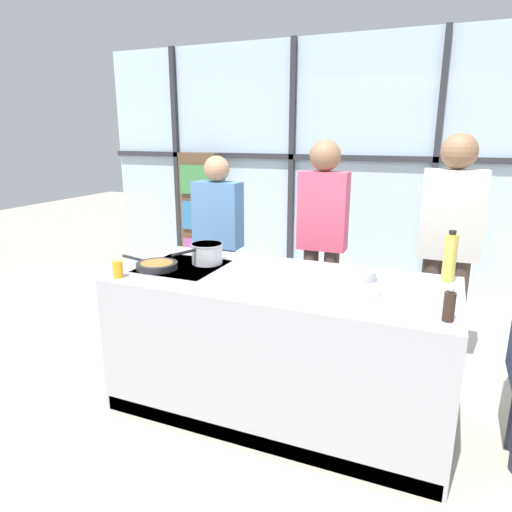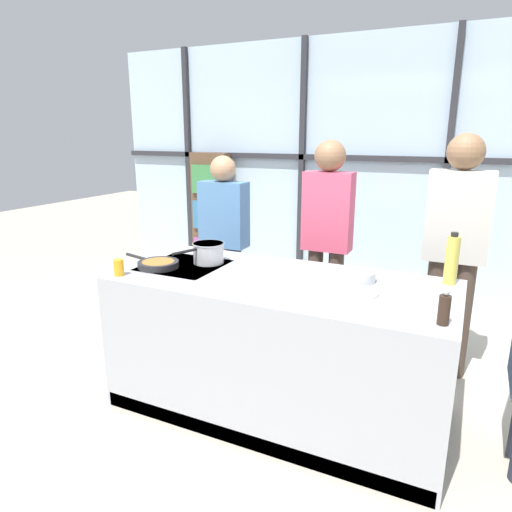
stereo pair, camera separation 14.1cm
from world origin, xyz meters
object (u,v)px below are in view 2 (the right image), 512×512
at_px(spectator_center_right, 455,242).
at_px(white_plate, 356,292).
at_px(spectator_far_left, 224,234).
at_px(frying_pan, 158,264).
at_px(juice_glass_near, 119,268).
at_px(mixing_bowl, 359,276).
at_px(spectator_center_left, 327,232).
at_px(oil_bottle, 452,260).
at_px(saucepan, 208,252).
at_px(pepper_grinder, 444,309).

bearing_deg(spectator_center_right, white_plate, 66.01).
bearing_deg(spectator_far_left, frying_pan, 95.28).
bearing_deg(frying_pan, juice_glass_near, -112.75).
bearing_deg(white_plate, mixing_bowl, 99.73).
height_order(spectator_center_left, white_plate, spectator_center_left).
xyz_separation_m(spectator_center_right, juice_glass_near, (-1.92, -1.36, -0.08)).
xyz_separation_m(frying_pan, oil_bottle, (1.82, 0.48, 0.13)).
height_order(spectator_far_left, white_plate, spectator_far_left).
bearing_deg(spectator_center_left, juice_glass_near, 54.66).
height_order(white_plate, juice_glass_near, juice_glass_near).
distance_m(saucepan, juice_glass_near, 0.62).
relative_size(white_plate, juice_glass_near, 2.39).
bearing_deg(oil_bottle, frying_pan, -165.20).
relative_size(oil_bottle, pepper_grinder, 1.77).
height_order(saucepan, pepper_grinder, pepper_grinder).
bearing_deg(saucepan, pepper_grinder, -15.56).
relative_size(spectator_far_left, mixing_bowl, 7.87).
bearing_deg(mixing_bowl, frying_pan, -167.46).
distance_m(frying_pan, white_plate, 1.35).
xyz_separation_m(spectator_far_left, frying_pan, (0.10, -1.10, 0.02)).
bearing_deg(mixing_bowl, juice_glass_near, -158.82).
bearing_deg(pepper_grinder, white_plate, 152.25).
xyz_separation_m(saucepan, white_plate, (1.10, -0.19, -0.07)).
distance_m(spectator_center_right, oil_bottle, 0.62).
distance_m(oil_bottle, pepper_grinder, 0.68).
bearing_deg(spectator_center_right, juice_glass_near, 35.28).
height_order(spectator_far_left, mixing_bowl, spectator_far_left).
bearing_deg(white_plate, spectator_center_right, 66.01).
xyz_separation_m(spectator_center_left, pepper_grinder, (0.98, -1.30, -0.03)).
xyz_separation_m(mixing_bowl, juice_glass_near, (-1.42, -0.55, 0.02)).
bearing_deg(frying_pan, spectator_center_left, 52.15).
height_order(spectator_far_left, pepper_grinder, spectator_far_left).
distance_m(white_plate, mixing_bowl, 0.24).
xyz_separation_m(oil_bottle, pepper_grinder, (0.01, -0.67, -0.07)).
xyz_separation_m(spectator_far_left, juice_glass_near, (-0.01, -1.36, 0.05)).
bearing_deg(saucepan, white_plate, -9.63).
xyz_separation_m(spectator_center_right, mixing_bowl, (-0.50, -0.81, -0.09)).
bearing_deg(juice_glass_near, white_plate, 12.30).
distance_m(spectator_center_right, white_plate, 1.15).
xyz_separation_m(white_plate, juice_glass_near, (-1.46, -0.32, 0.05)).
bearing_deg(saucepan, juice_glass_near, -125.83).
height_order(saucepan, mixing_bowl, saucepan).
xyz_separation_m(spectator_far_left, spectator_center_right, (1.92, 0.00, 0.13)).
xyz_separation_m(spectator_far_left, oil_bottle, (1.92, -0.62, 0.15)).
bearing_deg(frying_pan, pepper_grinder, -6.02).
xyz_separation_m(frying_pan, saucepan, (0.26, 0.25, 0.05)).
bearing_deg(oil_bottle, white_plate, -138.15).
bearing_deg(pepper_grinder, spectator_center_right, 90.73).
xyz_separation_m(spectator_far_left, white_plate, (1.45, -1.04, 0.00)).
distance_m(frying_pan, oil_bottle, 1.89).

